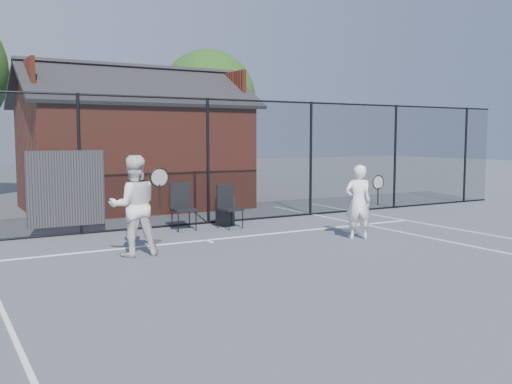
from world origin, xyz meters
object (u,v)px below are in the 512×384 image
player_back (134,206)px  chair_right (184,207)px  chair_left (230,207)px  clubhouse (134,153)px  player_front (358,202)px  waste_bin (225,211)px

player_back → chair_right: (1.82, 2.08, -0.37)m
chair_left → chair_right: chair_right is taller
clubhouse → player_front: size_ratio=4.28×
player_back → chair_left: size_ratio=1.80×
player_front → player_back: size_ratio=0.86×
clubhouse → player_back: bearing=-108.3°
chair_right → waste_bin: (1.14, 0.22, -0.18)m
player_front → chair_right: (-2.67, 2.77, -0.25)m
player_back → chair_right: size_ratio=1.71×
clubhouse → chair_right: (-0.39, -4.62, -1.09)m
player_front → chair_left: player_front is taller
clubhouse → chair_right: 4.76m
player_front → chair_right: size_ratio=1.47×
chair_left → chair_right: size_ratio=0.95×
player_front → waste_bin: 3.38m
player_back → player_front: bearing=-8.8°
chair_right → waste_bin: 1.18m
clubhouse → chair_right: clubhouse is taller
clubhouse → chair_right: bearing=-94.9°
waste_bin → chair_left: bearing=-103.3°
player_front → player_back: bearing=171.2°
player_front → chair_left: size_ratio=1.55×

